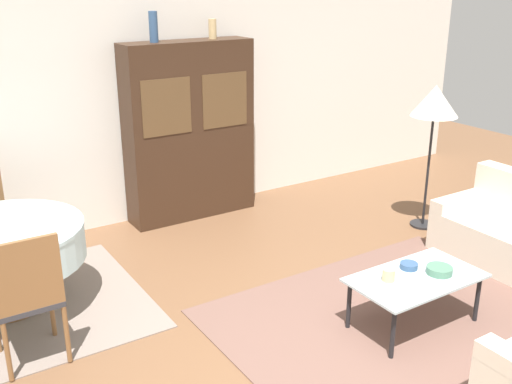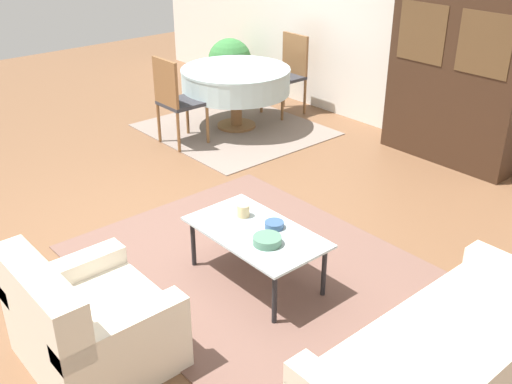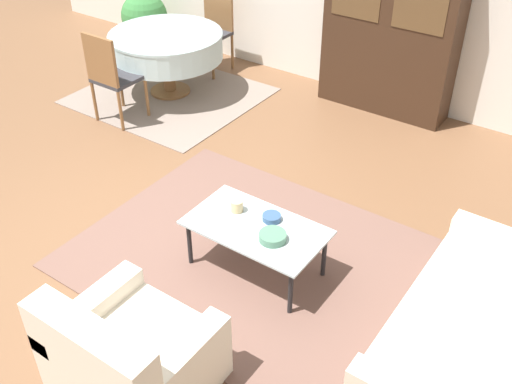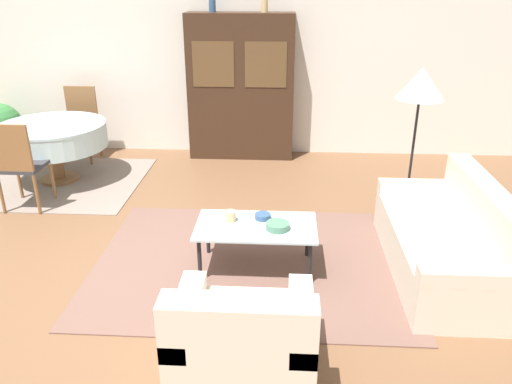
# 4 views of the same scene
# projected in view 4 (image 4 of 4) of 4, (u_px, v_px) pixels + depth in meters

# --- Properties ---
(ground_plane) EXTENTS (14.00, 14.00, 0.00)m
(ground_plane) POSITION_uv_depth(u_px,v_px,m) (141.00, 282.00, 4.30)
(ground_plane) COLOR brown
(wall_back) EXTENTS (10.00, 0.06, 2.70)m
(wall_back) POSITION_uv_depth(u_px,v_px,m) (201.00, 59.00, 7.10)
(wall_back) COLOR silver
(wall_back) RESTS_ON ground_plane
(area_rug) EXTENTS (2.83, 2.18, 0.01)m
(area_rug) POSITION_uv_depth(u_px,v_px,m) (250.00, 262.00, 4.60)
(area_rug) COLOR brown
(area_rug) RESTS_ON ground_plane
(dining_rug) EXTENTS (2.01, 1.84, 0.01)m
(dining_rug) POSITION_uv_depth(u_px,v_px,m) (62.00, 182.00, 6.40)
(dining_rug) COLOR gray
(dining_rug) RESTS_ON ground_plane
(couch) EXTENTS (0.87, 1.81, 0.81)m
(couch) POSITION_uv_depth(u_px,v_px,m) (450.00, 243.00, 4.36)
(couch) COLOR beige
(couch) RESTS_ON ground_plane
(armchair) EXTENTS (0.90, 0.80, 0.78)m
(armchair) POSITION_uv_depth(u_px,v_px,m) (243.00, 342.00, 3.16)
(armchair) COLOR beige
(armchair) RESTS_ON ground_plane
(coffee_table) EXTENTS (1.05, 0.60, 0.42)m
(coffee_table) POSITION_uv_depth(u_px,v_px,m) (256.00, 229.00, 4.36)
(coffee_table) COLOR black
(coffee_table) RESTS_ON area_rug
(display_cabinet) EXTENTS (1.47, 0.39, 2.00)m
(display_cabinet) POSITION_uv_depth(u_px,v_px,m) (241.00, 88.00, 6.98)
(display_cabinet) COLOR #382316
(display_cabinet) RESTS_ON ground_plane
(dining_table) EXTENTS (1.32, 1.32, 0.74)m
(dining_table) POSITION_uv_depth(u_px,v_px,m) (53.00, 136.00, 6.24)
(dining_table) COLOR brown
(dining_table) RESTS_ON dining_rug
(dining_chair_near) EXTENTS (0.44, 0.44, 1.01)m
(dining_chair_near) POSITION_uv_depth(u_px,v_px,m) (18.00, 161.00, 5.44)
(dining_chair_near) COLOR brown
(dining_chair_near) RESTS_ON dining_rug
(dining_chair_far) EXTENTS (0.44, 0.44, 1.01)m
(dining_chair_far) POSITION_uv_depth(u_px,v_px,m) (80.00, 119.00, 7.06)
(dining_chair_far) COLOR brown
(dining_chair_far) RESTS_ON dining_rug
(floor_lamp) EXTENTS (0.50, 0.50, 1.58)m
(floor_lamp) POSITION_uv_depth(u_px,v_px,m) (421.00, 87.00, 5.16)
(floor_lamp) COLOR black
(floor_lamp) RESTS_ON ground_plane
(cup) EXTENTS (0.10, 0.10, 0.10)m
(cup) POSITION_uv_depth(u_px,v_px,m) (230.00, 216.00, 4.40)
(cup) COLOR tan
(cup) RESTS_ON coffee_table
(bowl) EXTENTS (0.20, 0.20, 0.06)m
(bowl) POSITION_uv_depth(u_px,v_px,m) (278.00, 226.00, 4.27)
(bowl) COLOR #4C7A60
(bowl) RESTS_ON coffee_table
(bowl_small) EXTENTS (0.14, 0.14, 0.05)m
(bowl_small) POSITION_uv_depth(u_px,v_px,m) (263.00, 216.00, 4.45)
(bowl_small) COLOR #33517A
(bowl_small) RESTS_ON coffee_table
(vase_short) EXTENTS (0.09, 0.09, 0.21)m
(vase_short) POSITION_uv_depth(u_px,v_px,m) (265.00, 4.00, 6.53)
(vase_short) COLOR tan
(vase_short) RESTS_ON display_cabinet
(potted_plant) EXTENTS (0.62, 0.62, 0.79)m
(potted_plant) POSITION_uv_depth(u_px,v_px,m) (0.00, 126.00, 7.12)
(potted_plant) COLOR beige
(potted_plant) RESTS_ON ground_plane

